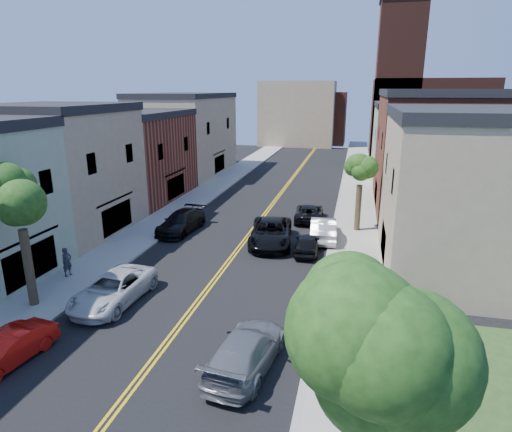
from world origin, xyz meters
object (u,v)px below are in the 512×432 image
Objects in this scene: white_pickup at (113,289)px; black_car_right at (307,244)px; pedestrian_left at (67,262)px; red_sedan at (8,349)px; black_car_left at (181,222)px; silver_car_right at (323,228)px; black_suv_lane at (271,232)px; dark_car_right_far at (309,213)px; grey_car_right at (246,350)px; grey_car_left at (186,217)px.

white_pickup is 1.39× the size of black_car_right.
pedestrian_left is at bearing 26.39° from black_car_right.
red_sedan is 17.27m from black_car_left.
black_car_left is 10.78m from silver_car_right.
black_car_left is at bearing -15.53° from black_car_right.
silver_car_right is 3.96m from black_suv_lane.
black_car_left is at bearing 25.73° from dark_car_right_far.
white_pickup is 0.89× the size of black_suv_lane.
silver_car_right is at bearing 54.87° from white_pickup.
silver_car_right is (1.70, 16.00, 0.07)m from grey_car_right.
black_suv_lane is (-2.69, 1.19, 0.19)m from black_car_right.
red_sedan is 8.32m from pedestrian_left.
white_pickup is 1.12× the size of dark_car_right_far.
pedestrian_left reaches higher than grey_car_left.
white_pickup is at bearing -18.15° from grey_car_right.
pedestrian_left is at bearing -18.86° from grey_car_right.
black_car_left reaches higher than grey_car_left.
grey_car_left is at bearing -54.31° from grey_car_right.
dark_car_right_far reaches higher than black_car_right.
black_car_right is 0.64× the size of black_suv_lane.
dark_car_right_far is at bearing 35.02° from black_car_left.
black_suv_lane is at bearing -75.88° from grey_car_right.
dark_car_right_far is at bearing -24.44° from pedestrian_left.
silver_car_right reaches higher than red_sedan.
pedestrian_left is at bearing 46.17° from dark_car_right_far.
black_car_left is at bearing 96.68° from red_sedan.
grey_car_right is 1.34× the size of black_car_right.
pedestrian_left is at bearing 31.49° from silver_car_right.
white_pickup is at bearing 47.15° from silver_car_right.
pedestrian_left reaches higher than dark_car_right_far.
grey_car_left is at bearing 0.89° from pedestrian_left.
black_suv_lane is at bearing 72.57° from red_sedan.
grey_car_left is at bearing 152.78° from black_suv_lane.
silver_car_right is at bearing 65.93° from red_sedan.
red_sedan is 18.79m from grey_car_left.
black_car_right is (10.17, 14.92, 0.01)m from red_sedan.
black_car_right is at bearing 69.98° from silver_car_right.
grey_car_right is (7.98, -3.71, 0.00)m from white_pickup.
grey_car_left is 0.84× the size of dark_car_right_far.
black_car_left is (-1.08, 11.63, 0.03)m from white_pickup.
black_car_right is at bearing -31.38° from black_suv_lane.
white_pickup is 1.04× the size of grey_car_right.
grey_car_left is 10.18m from dark_car_right_far.
black_suv_lane is at bearing 22.62° from silver_car_right.
red_sedan is 17.77m from black_suv_lane.
grey_car_right reaches higher than black_car_right.
black_car_right is 14.89m from pedestrian_left.
grey_car_right is at bearing -90.23° from black_suv_lane.
dark_car_right_far reaches higher than red_sedan.
pedestrian_left reaches higher than black_car_left.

